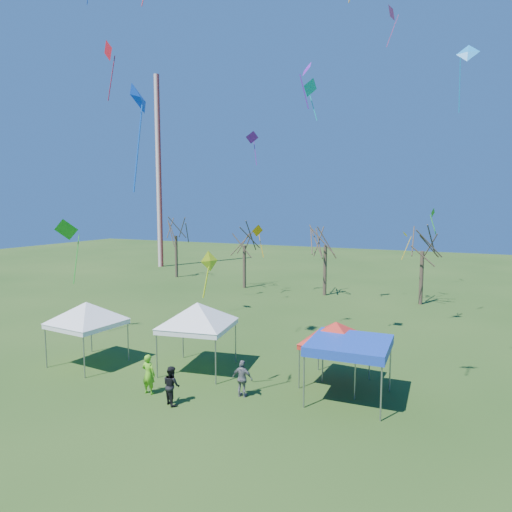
{
  "coord_description": "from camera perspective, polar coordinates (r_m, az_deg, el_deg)",
  "views": [
    {
      "loc": [
        9.34,
        -15.86,
        8.37
      ],
      "look_at": [
        0.57,
        3.0,
        5.99
      ],
      "focal_mm": 32.0,
      "sensor_mm": 36.0,
      "label": 1
    }
  ],
  "objects": [
    {
      "name": "kite_19",
      "position": [
        33.15,
        21.21,
        4.97
      ],
      "size": [
        0.49,
        0.71,
        1.86
      ],
      "rotation": [
        0.0,
        0.0,
        4.44
      ],
      "color": "green",
      "rests_on": "ground"
    },
    {
      "name": "kite_11",
      "position": [
        36.05,
        6.75,
        20.18
      ],
      "size": [
        1.23,
        1.56,
        3.06
      ],
      "rotation": [
        0.0,
        0.0,
        4.27
      ],
      "color": "#0BACAC",
      "rests_on": "ground"
    },
    {
      "name": "radio_mast",
      "position": [
        62.43,
        -12.07,
        10.16
      ],
      "size": [
        0.7,
        0.7,
        25.0
      ],
      "primitive_type": "cylinder",
      "color": "silver",
      "rests_on": "ground"
    },
    {
      "name": "tree_2",
      "position": [
        41.96,
        8.71,
        3.6
      ],
      "size": [
        3.71,
        3.71,
        8.18
      ],
      "color": "#3D2D21",
      "rests_on": "ground"
    },
    {
      "name": "kite_1",
      "position": [
        19.16,
        -5.82,
        -0.73
      ],
      "size": [
        0.57,
        0.88,
        2.01
      ],
      "rotation": [
        0.0,
        0.0,
        1.16
      ],
      "color": "#E9FF1A",
      "rests_on": "ground"
    },
    {
      "name": "kite_17",
      "position": [
        23.23,
        24.92,
        21.92
      ],
      "size": [
        0.97,
        0.61,
        2.88
      ],
      "rotation": [
        0.0,
        0.0,
        6.22
      ],
      "color": "#1480D9",
      "rests_on": "ground"
    },
    {
      "name": "kite_13",
      "position": [
        41.25,
        0.17,
        3.17
      ],
      "size": [
        1.08,
        1.22,
        3.02
      ],
      "rotation": [
        0.0,
        0.0,
        4.15
      ],
      "color": "#FE9E0D",
      "rests_on": "ground"
    },
    {
      "name": "kite_14",
      "position": [
        30.95,
        -22.58,
        3.07
      ],
      "size": [
        1.77,
        1.42,
        4.1
      ],
      "rotation": [
        0.0,
        0.0,
        3.52
      ],
      "color": "#17961E",
      "rests_on": "ground"
    },
    {
      "name": "tent_red",
      "position": [
        21.6,
        9.97,
        -8.61
      ],
      "size": [
        3.89,
        3.89,
        3.43
      ],
      "rotation": [
        0.0,
        0.0,
        -0.05
      ],
      "color": "gray",
      "rests_on": "ground"
    },
    {
      "name": "person_dark",
      "position": [
        20.16,
        -10.51,
        -15.59
      ],
      "size": [
        0.99,
        0.91,
        1.64
      ],
      "primitive_type": "imported",
      "rotation": [
        0.0,
        0.0,
        2.67
      ],
      "color": "black",
      "rests_on": "ground"
    },
    {
      "name": "person_green",
      "position": [
        21.33,
        -13.29,
        -14.17
      ],
      "size": [
        0.65,
        0.43,
        1.79
      ],
      "primitive_type": "imported",
      "rotation": [
        0.0,
        0.0,
        3.15
      ],
      "color": "#64C21F",
      "rests_on": "ground"
    },
    {
      "name": "kite_2",
      "position": [
        39.77,
        -0.5,
        14.59
      ],
      "size": [
        1.29,
        1.32,
        2.88
      ],
      "rotation": [
        0.0,
        0.0,
        3.97
      ],
      "color": "#7217A5",
      "rests_on": "ground"
    },
    {
      "name": "tent_white_west",
      "position": [
        25.36,
        -20.45,
        -5.91
      ],
      "size": [
        4.34,
        4.34,
        3.84
      ],
      "rotation": [
        0.0,
        0.0,
        -0.08
      ],
      "color": "gray",
      "rests_on": "ground"
    },
    {
      "name": "kite_8",
      "position": [
        32.23,
        -17.91,
        23.17
      ],
      "size": [
        1.26,
        0.82,
        3.72
      ],
      "rotation": [
        0.0,
        0.0,
        2.69
      ],
      "color": "red",
      "rests_on": "ground"
    },
    {
      "name": "kite_24",
      "position": [
        25.97,
        6.29,
        22.13
      ],
      "size": [
        1.03,
        1.06,
        2.41
      ],
      "rotation": [
        0.0,
        0.0,
        5.43
      ],
      "color": "purple",
      "rests_on": "ground"
    },
    {
      "name": "tree_3",
      "position": [
        40.11,
        20.18,
        2.84
      ],
      "size": [
        3.59,
        3.59,
        7.91
      ],
      "color": "#3D2D21",
      "rests_on": "ground"
    },
    {
      "name": "tree_1",
      "position": [
        45.3,
        -1.47,
        3.25
      ],
      "size": [
        3.42,
        3.42,
        7.54
      ],
      "color": "#3D2D21",
      "rests_on": "ground"
    },
    {
      "name": "kite_5",
      "position": [
        17.17,
        -14.4,
        18.44
      ],
      "size": [
        0.78,
        1.26,
        3.81
      ],
      "rotation": [
        0.0,
        0.0,
        1.78
      ],
      "color": "blue",
      "rests_on": "ground"
    },
    {
      "name": "person_grey",
      "position": [
        20.53,
        -1.7,
        -15.07
      ],
      "size": [
        0.96,
        0.41,
        1.63
      ],
      "primitive_type": "imported",
      "rotation": [
        0.0,
        0.0,
        3.15
      ],
      "color": "slate",
      "rests_on": "ground"
    },
    {
      "name": "tree_0",
      "position": [
        52.77,
        -10.01,
        4.37
      ],
      "size": [
        3.83,
        3.83,
        8.44
      ],
      "color": "#3D2D21",
      "rests_on": "ground"
    },
    {
      "name": "kite_22",
      "position": [
        38.14,
        18.19,
        2.43
      ],
      "size": [
        0.83,
        0.89,
        2.3
      ],
      "rotation": [
        0.0,
        0.0,
        2.0
      ],
      "color": "yellow",
      "rests_on": "ground"
    },
    {
      "name": "kite_3",
      "position": [
        44.63,
        16.66,
        27.13
      ],
      "size": [
        1.15,
        1.63,
        3.61
      ],
      "rotation": [
        0.0,
        0.0,
        1.88
      ],
      "color": "#E03180",
      "rests_on": "ground"
    },
    {
      "name": "tent_white_mid",
      "position": [
        23.07,
        -7.34,
        -6.36
      ],
      "size": [
        4.5,
        4.5,
        4.02
      ],
      "rotation": [
        0.0,
        0.0,
        0.17
      ],
      "color": "gray",
      "rests_on": "ground"
    },
    {
      "name": "tent_blue",
      "position": [
        20.15,
        11.62,
        -10.88
      ],
      "size": [
        3.44,
        3.44,
        2.6
      ],
      "rotation": [
        0.0,
        0.0,
        0.04
      ],
      "color": "gray",
      "rests_on": "ground"
    },
    {
      "name": "ground",
      "position": [
        20.22,
        -5.33,
        -17.96
      ],
      "size": [
        140.0,
        140.0,
        0.0
      ],
      "primitive_type": "plane",
      "color": "#244516",
      "rests_on": "ground"
    }
  ]
}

